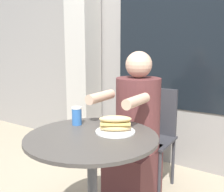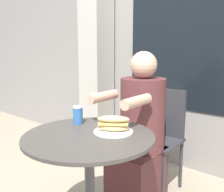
{
  "view_description": "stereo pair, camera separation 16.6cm",
  "coord_description": "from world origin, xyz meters",
  "px_view_note": "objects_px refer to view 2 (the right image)",
  "views": [
    {
      "loc": [
        0.91,
        -1.15,
        1.22
      ],
      "look_at": [
        0.0,
        0.21,
        0.92
      ],
      "focal_mm": 42.0,
      "sensor_mm": 36.0,
      "label": 1
    },
    {
      "loc": [
        1.04,
        -1.05,
        1.22
      ],
      "look_at": [
        0.0,
        0.21,
        0.92
      ],
      "focal_mm": 42.0,
      "sensor_mm": 36.0,
      "label": 2
    }
  ],
  "objects_px": {
    "seated_diner": "(140,140)",
    "sandwich_on_plate": "(113,126)",
    "diner_chair": "(161,129)",
    "drink_cup": "(78,115)",
    "cafe_table": "(89,165)"
  },
  "relations": [
    {
      "from": "seated_diner",
      "to": "diner_chair",
      "type": "bearing_deg",
      "value": -91.27
    },
    {
      "from": "diner_chair",
      "to": "drink_cup",
      "type": "relative_size",
      "value": 7.28
    },
    {
      "from": "seated_diner",
      "to": "sandwich_on_plate",
      "type": "xyz_separation_m",
      "value": [
        0.1,
        -0.45,
        0.24
      ]
    },
    {
      "from": "cafe_table",
      "to": "seated_diner",
      "type": "bearing_deg",
      "value": 92.06
    },
    {
      "from": "cafe_table",
      "to": "seated_diner",
      "type": "height_order",
      "value": "seated_diner"
    },
    {
      "from": "cafe_table",
      "to": "diner_chair",
      "type": "height_order",
      "value": "diner_chair"
    },
    {
      "from": "seated_diner",
      "to": "sandwich_on_plate",
      "type": "height_order",
      "value": "seated_diner"
    },
    {
      "from": "sandwich_on_plate",
      "to": "drink_cup",
      "type": "distance_m",
      "value": 0.3
    },
    {
      "from": "diner_chair",
      "to": "seated_diner",
      "type": "height_order",
      "value": "seated_diner"
    },
    {
      "from": "diner_chair",
      "to": "drink_cup",
      "type": "bearing_deg",
      "value": 74.83
    },
    {
      "from": "seated_diner",
      "to": "sandwich_on_plate",
      "type": "relative_size",
      "value": 5.01
    },
    {
      "from": "sandwich_on_plate",
      "to": "seated_diner",
      "type": "bearing_deg",
      "value": 102.91
    },
    {
      "from": "seated_diner",
      "to": "drink_cup",
      "type": "distance_m",
      "value": 0.56
    },
    {
      "from": "diner_chair",
      "to": "drink_cup",
      "type": "xyz_separation_m",
      "value": [
        -0.19,
        -0.81,
        0.26
      ]
    },
    {
      "from": "cafe_table",
      "to": "drink_cup",
      "type": "height_order",
      "value": "drink_cup"
    }
  ]
}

